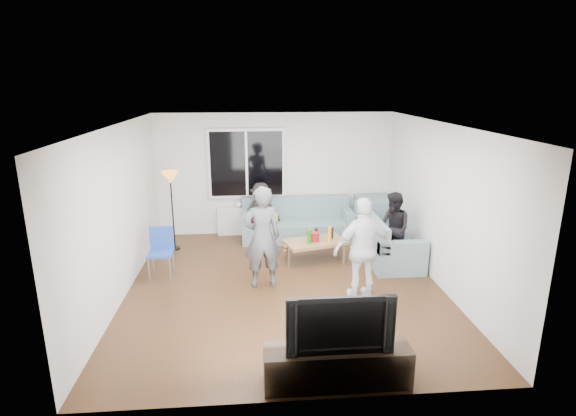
{
  "coord_description": "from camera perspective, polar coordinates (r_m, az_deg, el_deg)",
  "views": [
    {
      "loc": [
        -0.51,
        -6.72,
        3.21
      ],
      "look_at": [
        0.1,
        0.6,
        1.15
      ],
      "focal_mm": 28.15,
      "sensor_mm": 36.0,
      "label": 1
    }
  ],
  "objects": [
    {
      "name": "side_chair",
      "position": [
        7.88,
        -15.79,
        -5.61
      ],
      "size": [
        0.4,
        0.4,
        0.86
      ],
      "primitive_type": null,
      "rotation": [
        0.0,
        0.0,
        0.0
      ],
      "color": "#2647A5",
      "rests_on": "floor"
    },
    {
      "name": "cushion_yellow",
      "position": [
        9.37,
        -2.54,
        -1.09
      ],
      "size": [
        0.4,
        0.34,
        0.14
      ],
      "primitive_type": "cube",
      "rotation": [
        0.0,
        0.0,
        0.05
      ],
      "color": "gold",
      "rests_on": "sofa_back_section"
    },
    {
      "name": "floor_lamp",
      "position": [
        9.05,
        -14.37,
        -0.41
      ],
      "size": [
        0.32,
        0.32,
        1.56
      ],
      "primitive_type": null,
      "color": "orange",
      "rests_on": "floor"
    },
    {
      "name": "spectator_right",
      "position": [
        8.33,
        13.19,
        -2.57
      ],
      "size": [
        0.64,
        0.75,
        1.33
      ],
      "primitive_type": "imported",
      "rotation": [
        0.0,
        0.0,
        -1.32
      ],
      "color": "black",
      "rests_on": "floor"
    },
    {
      "name": "sofa_corner",
      "position": [
        9.77,
        11.17,
        -1.19
      ],
      "size": [
        0.85,
        0.85,
        0.85
      ],
      "primitive_type": "cube",
      "color": "slate",
      "rests_on": "floor"
    },
    {
      "name": "vase",
      "position": [
        9.67,
        -6.31,
        0.52
      ],
      "size": [
        0.18,
        0.18,
        0.15
      ],
      "primitive_type": "imported",
      "rotation": [
        0.0,
        0.0,
        -0.24
      ],
      "color": "silver",
      "rests_on": "radiator"
    },
    {
      "name": "window_frame",
      "position": [
        9.55,
        -5.25,
        5.6
      ],
      "size": [
        1.62,
        0.06,
        1.47
      ],
      "primitive_type": "cube",
      "color": "white",
      "rests_on": "wall_back"
    },
    {
      "name": "sofa_back_section",
      "position": [
        9.46,
        1.18,
        -1.46
      ],
      "size": [
        2.3,
        0.85,
        0.85
      ],
      "primitive_type": null,
      "color": "slate",
      "rests_on": "floor"
    },
    {
      "name": "bottle_d",
      "position": [
        8.23,
        5.26,
        -3.32
      ],
      "size": [
        0.07,
        0.07,
        0.28
      ],
      "primitive_type": "cylinder",
      "color": "orange",
      "rests_on": "coffee_table"
    },
    {
      "name": "player_left",
      "position": [
        7.18,
        -3.29,
        -3.7
      ],
      "size": [
        0.66,
        0.48,
        1.66
      ],
      "primitive_type": "imported",
      "rotation": [
        0.0,
        0.0,
        3.28
      ],
      "color": "#4E4E53",
      "rests_on": "floor"
    },
    {
      "name": "spectator_back",
      "position": [
        9.39,
        -3.43,
        -0.44
      ],
      "size": [
        0.8,
        0.47,
        1.22
      ],
      "primitive_type": "imported",
      "rotation": [
        0.0,
        0.0,
        0.02
      ],
      "color": "black",
      "rests_on": "floor"
    },
    {
      "name": "radiator",
      "position": [
        9.81,
        -5.07,
        -1.59
      ],
      "size": [
        1.3,
        0.12,
        0.62
      ],
      "primitive_type": "cube",
      "color": "silver",
      "rests_on": "floor"
    },
    {
      "name": "player_right",
      "position": [
        6.86,
        9.51,
        -5.16
      ],
      "size": [
        0.98,
        0.53,
        1.59
      ],
      "primitive_type": "imported",
      "rotation": [
        0.0,
        0.0,
        3.3
      ],
      "color": "silver",
      "rests_on": "floor"
    },
    {
      "name": "bottle_c",
      "position": [
        8.37,
        3.56,
        -3.23
      ],
      "size": [
        0.07,
        0.07,
        0.21
      ],
      "primitive_type": "cylinder",
      "color": "black",
      "rests_on": "coffee_table"
    },
    {
      "name": "wall_front",
      "position": [
        4.41,
        2.35,
        -9.98
      ],
      "size": [
        5.0,
        0.04,
        2.6
      ],
      "primitive_type": "cube",
      "color": "silver",
      "rests_on": "ground"
    },
    {
      "name": "television",
      "position": [
        4.95,
        6.41,
        -13.95
      ],
      "size": [
        1.15,
        0.15,
        0.66
      ],
      "primitive_type": "imported",
      "color": "black",
      "rests_on": "tv_console"
    },
    {
      "name": "wall_back",
      "position": [
        9.69,
        -1.65,
        4.3
      ],
      "size": [
        5.0,
        0.04,
        2.6
      ],
      "primitive_type": "cube",
      "color": "silver",
      "rests_on": "ground"
    },
    {
      "name": "sofa_right_section",
      "position": [
        8.72,
        12.4,
        -3.34
      ],
      "size": [
        2.0,
        0.85,
        0.85
      ],
      "primitive_type": null,
      "rotation": [
        0.0,
        0.0,
        1.57
      ],
      "color": "slate",
      "rests_on": "floor"
    },
    {
      "name": "bottle_e",
      "position": [
        8.43,
        5.53,
        -3.12
      ],
      "size": [
        0.07,
        0.07,
        0.21
      ],
      "primitive_type": "cylinder",
      "color": "black",
      "rests_on": "coffee_table"
    },
    {
      "name": "cushion_red",
      "position": [
        9.44,
        -4.52,
        -1.0
      ],
      "size": [
        0.45,
        0.41,
        0.13
      ],
      "primitive_type": "cube",
      "rotation": [
        0.0,
        0.0,
        -0.39
      ],
      "color": "maroon",
      "rests_on": "sofa_back_section"
    },
    {
      "name": "ceiling",
      "position": [
        6.76,
        -0.43,
        10.67
      ],
      "size": [
        5.0,
        5.5,
        0.04
      ],
      "primitive_type": "cube",
      "color": "white",
      "rests_on": "ground"
    },
    {
      "name": "wall_right",
      "position": [
        7.61,
        18.87,
        0.28
      ],
      "size": [
        0.04,
        5.5,
        2.6
      ],
      "primitive_type": "cube",
      "color": "silver",
      "rests_on": "ground"
    },
    {
      "name": "wall_left",
      "position": [
        7.27,
        -20.64,
        -0.59
      ],
      "size": [
        0.04,
        5.5,
        2.6
      ],
      "primitive_type": "cube",
      "color": "silver",
      "rests_on": "ground"
    },
    {
      "name": "tv_console",
      "position": [
        5.24,
        6.22,
        -19.18
      ],
      "size": [
        1.6,
        0.4,
        0.44
      ],
      "primitive_type": "cube",
      "color": "#332519",
      "rests_on": "floor"
    },
    {
      "name": "pitcher",
      "position": [
        8.24,
        3.39,
        -3.66
      ],
      "size": [
        0.17,
        0.17,
        0.17
      ],
      "primitive_type": "cylinder",
      "color": "maroon",
      "rests_on": "coffee_table"
    },
    {
      "name": "potted_plant",
      "position": [
        9.64,
        -3.81,
        1.26
      ],
      "size": [
        0.25,
        0.22,
        0.39
      ],
      "primitive_type": "imported",
      "rotation": [
        0.0,
        0.0,
        0.22
      ],
      "color": "#34692A",
      "rests_on": "radiator"
    },
    {
      "name": "window_mullion",
      "position": [
        9.5,
        -5.25,
        5.55
      ],
      "size": [
        0.05,
        0.03,
        1.35
      ],
      "primitive_type": "cube",
      "color": "white",
      "rests_on": "window_frame"
    },
    {
      "name": "floor",
      "position": [
        7.47,
        -0.39,
        -9.95
      ],
      "size": [
        5.0,
        5.5,
        0.04
      ],
      "primitive_type": "cube",
      "color": "#56351C",
      "rests_on": "ground"
    },
    {
      "name": "window_glass",
      "position": [
        9.51,
        -5.25,
        5.56
      ],
      "size": [
        1.5,
        0.02,
        1.35
      ],
      "primitive_type": "cube",
      "color": "black",
      "rests_on": "window_frame"
    },
    {
      "name": "bottle_b",
      "position": [
        8.09,
        2.67,
        -3.64
      ],
      "size": [
        0.08,
        0.08,
        0.27
      ],
      "primitive_type": "cylinder",
      "color": "#1A7916",
      "rests_on": "coffee_table"
    },
    {
      "name": "coffee_table",
      "position": [
        8.38,
        3.42,
        -5.42
      ],
      "size": [
        1.22,
        0.88,
        0.4
      ],
      "primitive_type": "cube",
      "rotation": [
        0.0,
        0.0,
        0.28
      ],
      "color": "#956D48",
      "rests_on": "floor"
    }
  ]
}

